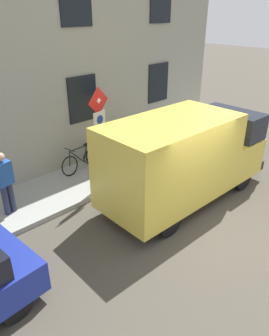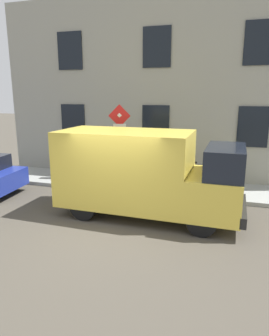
# 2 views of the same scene
# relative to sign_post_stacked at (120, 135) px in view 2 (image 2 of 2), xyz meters

# --- Properties ---
(ground_plane) EXTENTS (80.00, 80.00, 0.00)m
(ground_plane) POSITION_rel_sign_post_stacked_xyz_m (-2.88, -0.85, -2.10)
(ground_plane) COLOR #4A453B
(sidewalk_slab) EXTENTS (2.16, 15.40, 0.14)m
(sidewalk_slab) POSITION_rel_sign_post_stacked_xyz_m (0.87, -0.85, -2.03)
(sidewalk_slab) COLOR #9B9D98
(sidewalk_slab) RESTS_ON ground_plane
(building_facade) EXTENTS (0.75, 13.40, 7.30)m
(building_facade) POSITION_rel_sign_post_stacked_xyz_m (2.30, -0.85, 1.55)
(building_facade) COLOR gray
(building_facade) RESTS_ON ground_plane
(sign_post_stacked) EXTENTS (0.19, 0.55, 2.91)m
(sign_post_stacked) POSITION_rel_sign_post_stacked_xyz_m (0.00, 0.00, 0.00)
(sign_post_stacked) COLOR #474C47
(sign_post_stacked) RESTS_ON sidewalk_slab
(delivery_van) EXTENTS (2.14, 5.38, 2.50)m
(delivery_van) POSITION_rel_sign_post_stacked_xyz_m (-1.91, -1.44, -0.77)
(delivery_van) COLOR yellow
(delivery_van) RESTS_ON ground_plane
(bicycle_purple) EXTENTS (0.46, 1.71, 0.89)m
(bicycle_purple) POSITION_rel_sign_post_stacked_xyz_m (1.40, -2.26, -1.59)
(bicycle_purple) COLOR black
(bicycle_purple) RESTS_ON sidewalk_slab
(bicycle_orange) EXTENTS (0.50, 1.72, 0.89)m
(bicycle_orange) POSITION_rel_sign_post_stacked_xyz_m (1.40, -1.26, -1.59)
(bicycle_orange) COLOR black
(bicycle_orange) RESTS_ON sidewalk_slab
(bicycle_black) EXTENTS (0.47, 1.71, 0.89)m
(bicycle_black) POSITION_rel_sign_post_stacked_xyz_m (1.40, -0.27, -1.59)
(bicycle_black) COLOR black
(bicycle_black) RESTS_ON sidewalk_slab
(pedestrian) EXTENTS (0.33, 0.44, 1.72)m
(pedestrian) POSITION_rel_sign_post_stacked_xyz_m (0.66, 2.58, -1.03)
(pedestrian) COLOR #262B47
(pedestrian) RESTS_ON sidewalk_slab
(litter_bin) EXTENTS (0.44, 0.44, 0.90)m
(litter_bin) POSITION_rel_sign_post_stacked_xyz_m (0.14, -1.02, -1.51)
(litter_bin) COLOR #2D5133
(litter_bin) RESTS_ON sidewalk_slab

